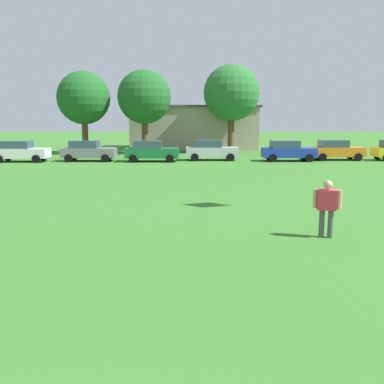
# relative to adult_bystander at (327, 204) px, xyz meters

# --- Properties ---
(ground_plane) EXTENTS (160.00, 160.00, 0.00)m
(ground_plane) POSITION_rel_adult_bystander_xyz_m (-6.00, 18.05, -1.03)
(ground_plane) COLOR #387528
(adult_bystander) EXTENTS (0.79, 0.48, 1.73)m
(adult_bystander) POSITION_rel_adult_bystander_xyz_m (0.00, 0.00, 0.00)
(adult_bystander) COLOR #4C4C51
(adult_bystander) RESTS_ON ground
(parked_car_white_0) EXTENTS (4.30, 2.02, 1.68)m
(parked_car_white_0) POSITION_rel_adult_bystander_xyz_m (-17.60, 22.92, -0.17)
(parked_car_white_0) COLOR white
(parked_car_white_0) RESTS_ON ground
(parked_car_gray_1) EXTENTS (4.30, 2.02, 1.68)m
(parked_car_gray_1) POSITION_rel_adult_bystander_xyz_m (-12.27, 23.40, -0.17)
(parked_car_gray_1) COLOR slate
(parked_car_gray_1) RESTS_ON ground
(parked_car_green_2) EXTENTS (4.30, 2.02, 1.68)m
(parked_car_green_2) POSITION_rel_adult_bystander_xyz_m (-7.10, 23.04, -0.17)
(parked_car_green_2) COLOR #196B38
(parked_car_green_2) RESTS_ON ground
(parked_car_silver_3) EXTENTS (4.30, 2.02, 1.68)m
(parked_car_silver_3) POSITION_rel_adult_bystander_xyz_m (-2.19, 24.10, -0.17)
(parked_car_silver_3) COLOR silver
(parked_car_silver_3) RESTS_ON ground
(parked_car_blue_4) EXTENTS (4.30, 2.02, 1.68)m
(parked_car_blue_4) POSITION_rel_adult_bystander_xyz_m (4.05, 23.31, -0.17)
(parked_car_blue_4) COLOR #1E38AD
(parked_car_blue_4) RESTS_ON ground
(parked_car_orange_5) EXTENTS (4.30, 2.02, 1.68)m
(parked_car_orange_5) POSITION_rel_adult_bystander_xyz_m (8.29, 24.15, -0.17)
(parked_car_orange_5) COLOR orange
(parked_car_orange_5) RESTS_ON ground
(tree_left) EXTENTS (5.10, 5.10, 7.95)m
(tree_left) POSITION_rel_adult_bystander_xyz_m (-14.18, 30.95, 4.34)
(tree_left) COLOR brown
(tree_left) RESTS_ON ground
(tree_right) EXTENTS (5.19, 5.19, 8.08)m
(tree_right) POSITION_rel_adult_bystander_xyz_m (-8.33, 30.95, 4.43)
(tree_right) COLOR brown
(tree_right) RESTS_ON ground
(tree_far_right) EXTENTS (5.64, 5.64, 8.79)m
(tree_far_right) POSITION_rel_adult_bystander_xyz_m (0.29, 32.65, 4.91)
(tree_far_right) COLOR brown
(tree_far_right) RESTS_ON ground
(house_left) EXTENTS (14.35, 8.72, 4.83)m
(house_left) POSITION_rel_adult_bystander_xyz_m (-3.43, 38.69, 1.40)
(house_left) COLOR tan
(house_left) RESTS_ON ground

